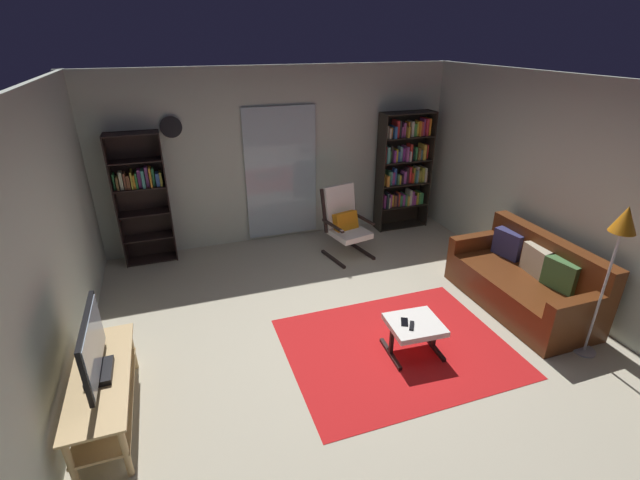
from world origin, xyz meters
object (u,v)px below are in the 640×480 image
at_px(lounge_armchair, 345,220).
at_px(cell_phone, 404,322).
at_px(tv_remote, 412,326).
at_px(wall_clock, 171,127).
at_px(leather_sofa, 525,282).
at_px(floor_lamp_by_sofa, 621,233).
at_px(ottoman, 414,328).
at_px(bookshelf_near_sofa, 403,168).
at_px(bookshelf_near_tv, 142,194).
at_px(tv_stand, 104,390).
at_px(television, 93,349).

bearing_deg(lounge_armchair, cell_phone, -96.93).
relative_size(tv_remote, wall_clock, 0.50).
relative_size(leather_sofa, floor_lamp_by_sofa, 1.10).
bearing_deg(ottoman, tv_remote, -143.47).
height_order(bookshelf_near_sofa, leather_sofa, bookshelf_near_sofa).
xyz_separation_m(bookshelf_near_tv, bookshelf_near_sofa, (3.99, -0.08, 0.03)).
xyz_separation_m(bookshelf_near_tv, floor_lamp_by_sofa, (4.21, -3.67, 0.35)).
relative_size(bookshelf_near_sofa, lounge_armchair, 1.86).
bearing_deg(bookshelf_near_tv, cell_phone, -51.51).
relative_size(tv_remote, floor_lamp_by_sofa, 0.09).
height_order(leather_sofa, tv_remote, leather_sofa).
xyz_separation_m(bookshelf_near_tv, ottoman, (2.53, -3.09, -0.69)).
relative_size(tv_stand, cell_phone, 9.51).
bearing_deg(cell_phone, wall_clock, 148.27).
relative_size(tv_stand, leather_sofa, 0.75).
relative_size(tv_remote, cell_phone, 1.03).
bearing_deg(cell_phone, bookshelf_near_sofa, 89.36).
bearing_deg(lounge_armchair, tv_stand, -143.34).
relative_size(bookshelf_near_sofa, leather_sofa, 1.07).
bearing_deg(lounge_armchair, television, -143.33).
bearing_deg(leather_sofa, wall_clock, 142.34).
relative_size(lounge_armchair, floor_lamp_by_sofa, 0.64).
bearing_deg(tv_remote, tv_stand, -148.86).
xyz_separation_m(tv_stand, wall_clock, (0.85, 3.15, 1.53)).
bearing_deg(tv_stand, bookshelf_near_tv, 83.50).
xyz_separation_m(tv_stand, lounge_armchair, (3.05, 2.27, 0.21)).
relative_size(television, lounge_armchair, 0.83).
relative_size(tv_stand, wall_clock, 4.59).
bearing_deg(bookshelf_near_tv, tv_stand, -96.50).
bearing_deg(floor_lamp_by_sofa, ottoman, 160.90).
bearing_deg(wall_clock, bookshelf_near_tv, -166.92).
distance_m(bookshelf_near_tv, tv_remote, 4.03).
height_order(television, leather_sofa, television).
bearing_deg(tv_stand, leather_sofa, 3.57).
xyz_separation_m(cell_phone, floor_lamp_by_sofa, (1.79, -0.62, 0.97)).
bearing_deg(lounge_armchair, tv_remote, -95.89).
bearing_deg(wall_clock, leather_sofa, -37.66).
bearing_deg(television, leather_sofa, 3.55).
bearing_deg(lounge_armchair, bookshelf_near_tv, 164.38).
xyz_separation_m(television, leather_sofa, (4.56, 0.28, -0.43)).
bearing_deg(tv_remote, ottoman, 69.87).
bearing_deg(leather_sofa, floor_lamp_by_sofa, -90.12).
distance_m(bookshelf_near_sofa, floor_lamp_by_sofa, 3.61).
relative_size(ottoman, tv_remote, 3.82).
xyz_separation_m(leather_sofa, lounge_armchair, (-1.51, 1.99, 0.22)).
relative_size(bookshelf_near_tv, lounge_armchair, 1.80).
bearing_deg(bookshelf_near_sofa, leather_sofa, -85.13).
bearing_deg(television, wall_clock, 74.87).
bearing_deg(wall_clock, ottoman, -57.78).
xyz_separation_m(bookshelf_near_sofa, lounge_armchair, (-1.28, -0.68, -0.48)).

